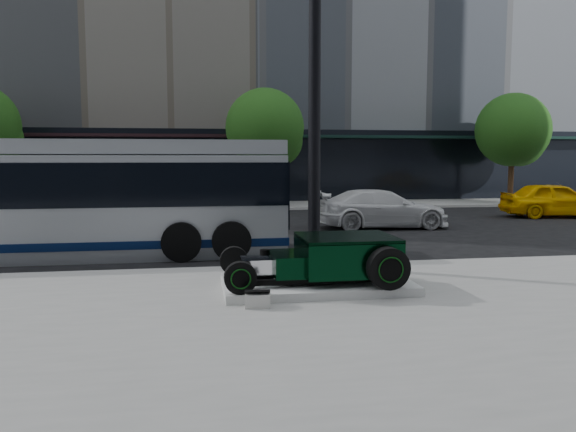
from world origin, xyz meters
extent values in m
plane|color=black|center=(0.00, 0.00, 0.00)|extent=(120.00, 120.00, 0.00)
cube|color=gray|center=(0.00, 14.00, 0.06)|extent=(70.00, 4.00, 0.12)
cube|color=black|center=(-10.00, 16.20, 2.00)|extent=(22.00, 0.50, 4.00)
cube|color=black|center=(13.00, 16.20, 2.00)|extent=(24.00, 0.50, 4.00)
cube|color=black|center=(-10.00, 15.60, 3.60)|extent=(22.00, 1.60, 0.15)
cube|color=black|center=(13.00, 15.60, 3.60)|extent=(24.00, 1.60, 0.15)
cylinder|color=black|center=(1.00, 13.00, 1.42)|extent=(0.28, 0.28, 2.60)
sphere|color=black|center=(1.00, 13.00, 3.92)|extent=(3.80, 3.80, 3.80)
sphere|color=black|center=(1.60, 13.30, 3.32)|extent=(2.60, 2.60, 2.60)
cylinder|color=black|center=(14.00, 13.00, 1.42)|extent=(0.28, 0.28, 2.60)
sphere|color=black|center=(14.00, 13.00, 3.92)|extent=(3.80, 3.80, 3.80)
sphere|color=black|center=(14.60, 13.30, 3.32)|extent=(2.60, 2.60, 2.60)
cube|color=silver|center=(-0.20, -4.39, 0.20)|extent=(3.40, 1.80, 0.15)
cube|color=black|center=(-0.20, -4.84, 0.37)|extent=(3.00, 0.08, 0.10)
cube|color=black|center=(-0.20, -3.94, 0.37)|extent=(3.00, 0.08, 0.10)
cube|color=black|center=(0.35, -4.39, 0.72)|extent=(1.70, 1.45, 0.62)
cube|color=black|center=(0.35, -4.39, 1.05)|extent=(1.70, 1.45, 0.06)
cube|color=black|center=(-0.75, -4.39, 0.60)|extent=(0.55, 1.05, 0.38)
cube|color=silver|center=(-1.30, -4.39, 0.55)|extent=(0.55, 0.55, 0.34)
cylinder|color=black|center=(-1.15, -4.39, 0.82)|extent=(0.18, 0.18, 0.10)
cylinder|color=black|center=(-1.65, -4.39, 0.43)|extent=(0.06, 1.55, 0.06)
cylinder|color=black|center=(0.85, -5.24, 0.63)|extent=(0.72, 0.24, 0.72)
cylinder|color=black|center=(0.85, -5.37, 0.63)|extent=(0.37, 0.02, 0.37)
torus|color=#0B3E0E|center=(0.85, -5.38, 0.63)|extent=(0.44, 0.02, 0.44)
cylinder|color=black|center=(0.85, -3.54, 0.63)|extent=(0.72, 0.24, 0.72)
cylinder|color=black|center=(0.85, -3.42, 0.63)|extent=(0.37, 0.02, 0.37)
torus|color=#0B3E0E|center=(0.85, -3.41, 0.63)|extent=(0.44, 0.02, 0.44)
cylinder|color=black|center=(-1.65, -5.17, 0.54)|extent=(0.54, 0.16, 0.54)
cylinder|color=black|center=(-1.65, -5.26, 0.54)|extent=(0.28, 0.02, 0.28)
torus|color=#0B3E0E|center=(-1.65, -5.27, 0.54)|extent=(0.34, 0.02, 0.34)
cylinder|color=black|center=(-1.65, -3.61, 0.54)|extent=(0.54, 0.16, 0.54)
cylinder|color=black|center=(-1.65, -3.53, 0.54)|extent=(0.28, 0.02, 0.28)
torus|color=#0B3E0E|center=(-1.65, -3.52, 0.54)|extent=(0.34, 0.02, 0.34)
cube|color=silver|center=(-1.40, -5.45, 0.23)|extent=(0.42, 0.33, 0.22)
cube|color=black|center=(-1.40, -5.45, 0.35)|extent=(0.42, 0.32, 0.15)
cylinder|color=black|center=(0.19, -2.28, 4.49)|extent=(0.26, 0.26, 8.74)
cylinder|color=black|center=(0.19, -2.28, 0.23)|extent=(0.48, 0.48, 0.22)
cube|color=#A4A8AE|center=(-6.11, 0.64, 1.27)|extent=(12.00, 2.55, 2.55)
cube|color=#081944|center=(-6.11, 0.64, 0.42)|extent=(12.05, 2.60, 0.20)
cube|color=black|center=(-6.11, 0.64, 1.85)|extent=(12.05, 2.60, 1.05)
cube|color=#A4A8AE|center=(-6.11, 0.64, 2.75)|extent=(12.00, 2.40, 0.35)
cube|color=black|center=(-0.08, 0.64, 1.55)|extent=(0.06, 2.30, 1.70)
cylinder|color=black|center=(-2.71, -0.66, 0.48)|extent=(0.96, 0.28, 0.96)
cylinder|color=black|center=(-2.71, 1.94, 0.48)|extent=(0.96, 0.28, 0.96)
cylinder|color=black|center=(-1.51, -0.66, 0.48)|extent=(0.96, 0.28, 0.96)
cylinder|color=black|center=(-1.51, 1.94, 0.48)|extent=(0.96, 0.28, 0.96)
imported|color=silver|center=(4.15, 4.77, 0.68)|extent=(4.72, 1.95, 1.36)
imported|color=#F0B000|center=(12.47, 7.07, 0.73)|extent=(4.50, 2.38, 1.46)
camera|label=1|loc=(-2.34, -14.19, 2.50)|focal=35.00mm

